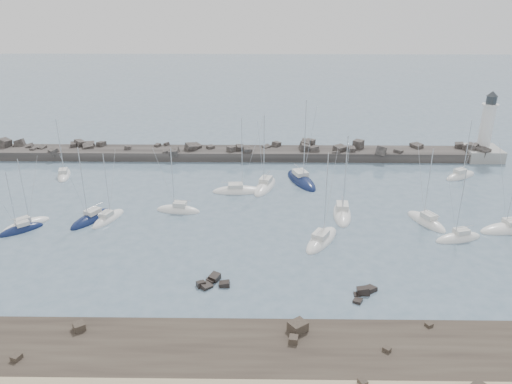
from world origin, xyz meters
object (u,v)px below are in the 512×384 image
(sailboat_11, at_px, (509,229))
(sailboat_12, at_px, (460,176))
(sailboat_5, at_px, (178,210))
(sailboat_6, at_px, (342,214))
(sailboat_2, at_px, (21,230))
(lighthouse, at_px, (483,144))
(sailboat_4, at_px, (238,191))
(sailboat_7, at_px, (321,240))
(sailboat_1, at_px, (64,175))
(sailboat_10, at_px, (426,222))
(sailboat_13, at_px, (265,187))
(sailboat_0, at_px, (26,225))
(sailboat_8, at_px, (301,181))
(sailboat_14, at_px, (92,219))
(sailboat_3, at_px, (108,219))
(sailboat_9, at_px, (458,238))

(sailboat_11, bearing_deg, sailboat_12, 88.33)
(sailboat_5, distance_m, sailboat_6, 25.71)
(sailboat_2, bearing_deg, sailboat_11, 1.01)
(sailboat_11, bearing_deg, sailboat_6, 168.86)
(lighthouse, relative_size, sailboat_4, 1.04)
(sailboat_7, height_order, sailboat_11, sailboat_11)
(sailboat_1, distance_m, sailboat_10, 64.69)
(sailboat_12, bearing_deg, sailboat_13, -171.12)
(sailboat_0, distance_m, sailboat_4, 33.73)
(sailboat_0, xyz_separation_m, sailboat_10, (59.78, 1.90, 0.02))
(sailboat_2, distance_m, sailboat_8, 46.71)
(sailboat_1, bearing_deg, sailboat_4, -12.54)
(sailboat_0, height_order, sailboat_14, sailboat_14)
(sailboat_14, bearing_deg, sailboat_6, 3.34)
(sailboat_3, height_order, sailboat_13, sailboat_13)
(lighthouse, bearing_deg, sailboat_7, -135.46)
(lighthouse, xyz_separation_m, sailboat_1, (-82.05, -11.04, -2.96))
(sailboat_0, xyz_separation_m, sailboat_7, (43.38, -4.12, 0.00))
(sailboat_8, xyz_separation_m, sailboat_9, (20.58, -21.84, -0.01))
(lighthouse, xyz_separation_m, sailboat_8, (-37.84, -13.36, -2.94))
(sailboat_3, height_order, sailboat_7, sailboat_7)
(sailboat_3, xyz_separation_m, sailboat_6, (35.89, 2.09, 0.02))
(sailboat_4, bearing_deg, lighthouse, 20.53)
(sailboat_4, bearing_deg, sailboat_5, -138.48)
(sailboat_6, height_order, sailboat_9, sailboat_6)
(sailboat_2, height_order, sailboat_11, sailboat_11)
(sailboat_9, distance_m, sailboat_12, 26.17)
(sailboat_4, relative_size, sailboat_11, 0.94)
(sailboat_6, bearing_deg, sailboat_13, 137.07)
(sailboat_0, relative_size, sailboat_5, 0.98)
(sailboat_4, bearing_deg, sailboat_10, -21.93)
(sailboat_6, distance_m, sailboat_10, 12.54)
(sailboat_2, bearing_deg, sailboat_9, -1.62)
(sailboat_0, bearing_deg, lighthouse, 21.74)
(lighthouse, distance_m, sailboat_8, 40.24)
(sailboat_3, distance_m, sailboat_5, 10.68)
(sailboat_4, xyz_separation_m, sailboat_12, (41.01, 7.68, 0.02))
(sailboat_2, bearing_deg, sailboat_14, 22.12)
(sailboat_7, bearing_deg, sailboat_0, 174.57)
(lighthouse, distance_m, sailboat_11, 33.45)
(sailboat_7, xyz_separation_m, sailboat_13, (-7.83, 19.65, 0.01))
(lighthouse, bearing_deg, sailboat_0, -158.26)
(sailboat_9, distance_m, sailboat_10, 5.98)
(sailboat_9, xyz_separation_m, sailboat_14, (-53.65, 5.48, -0.00))
(sailboat_2, height_order, sailboat_14, sailboat_14)
(lighthouse, height_order, sailboat_5, lighthouse)
(lighthouse, xyz_separation_m, sailboat_10, (-20.21, -30.00, -2.94))
(sailboat_1, relative_size, sailboat_14, 0.91)
(sailboat_5, bearing_deg, sailboat_7, -23.99)
(sailboat_6, bearing_deg, sailboat_3, -176.67)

